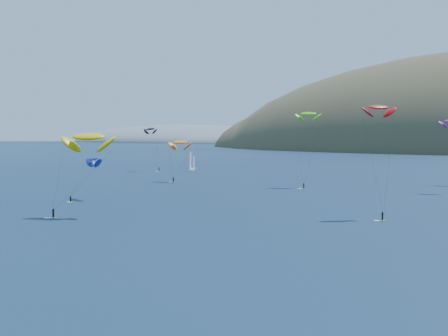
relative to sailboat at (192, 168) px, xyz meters
The scene contains 8 objects.
headland 666.32m from the sailboat, 122.04° to the left, with size 460.00×250.00×60.00m.
sailboat is the anchor object (origin of this frame).
kitesurfer_1 61.95m from the sailboat, 60.95° to the right, with size 9.16×6.98×16.38m.
kitesurfer_2 149.89m from the sailboat, 65.46° to the right, with size 11.98×11.62×19.82m.
kitesurfer_3 92.72m from the sailboat, 32.64° to the right, with size 8.64×11.29×25.57m.
kitesurfer_9 158.09m from the sailboat, 42.72° to the right, with size 7.51×9.74×24.86m.
kitesurfer_10 117.80m from the sailboat, 69.72° to the right, with size 8.47×13.76×12.84m.
kitesurfer_12 25.37m from the sailboat, 140.58° to the right, with size 10.73×4.77×20.66m.
Camera 1 is at (60.16, -49.57, 18.14)m, focal length 50.00 mm.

